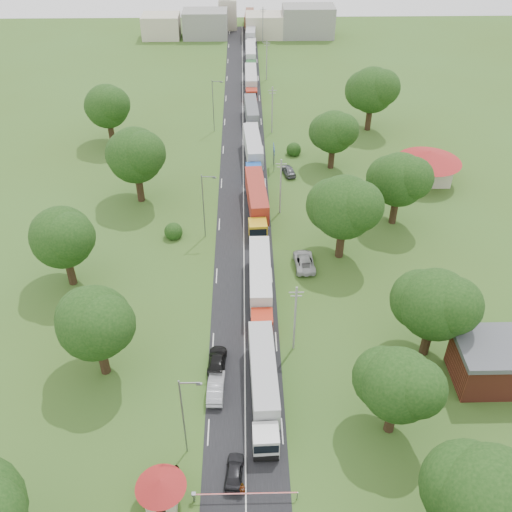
{
  "coord_description": "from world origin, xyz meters",
  "views": [
    {
      "loc": [
        0.31,
        -51.7,
        47.28
      ],
      "look_at": [
        1.57,
        6.27,
        3.0
      ],
      "focal_mm": 40.0,
      "sensor_mm": 36.0,
      "label": 1
    }
  ],
  "objects_px": {
    "boom_barrier": "(230,495)",
    "car_lane_front": "(234,471)",
    "pedestrian_near": "(242,490)",
    "guard_booth": "(161,488)",
    "info_sign": "(274,152)",
    "truck_0": "(264,383)",
    "car_lane_mid": "(216,387)"
  },
  "relations": [
    {
      "from": "boom_barrier",
      "to": "car_lane_front",
      "type": "xyz_separation_m",
      "value": [
        0.36,
        2.35,
        -0.22
      ]
    },
    {
      "from": "pedestrian_near",
      "to": "guard_booth",
      "type": "bearing_deg",
      "value": -174.36
    },
    {
      "from": "boom_barrier",
      "to": "guard_booth",
      "type": "bearing_deg",
      "value": -179.99
    },
    {
      "from": "info_sign",
      "to": "car_lane_front",
      "type": "relative_size",
      "value": 1.04
    },
    {
      "from": "info_sign",
      "to": "car_lane_front",
      "type": "bearing_deg",
      "value": -96.14
    },
    {
      "from": "car_lane_front",
      "to": "info_sign",
      "type": "bearing_deg",
      "value": -90.63
    },
    {
      "from": "boom_barrier",
      "to": "car_lane_front",
      "type": "relative_size",
      "value": 2.33
    },
    {
      "from": "truck_0",
      "to": "car_lane_mid",
      "type": "xyz_separation_m",
      "value": [
        -4.9,
        0.69,
        -1.38
      ]
    },
    {
      "from": "guard_booth",
      "to": "truck_0",
      "type": "relative_size",
      "value": 0.3
    },
    {
      "from": "boom_barrier",
      "to": "pedestrian_near",
      "type": "xyz_separation_m",
      "value": [
        1.08,
        0.5,
        -0.1
      ]
    },
    {
      "from": "car_lane_front",
      "to": "guard_booth",
      "type": "bearing_deg",
      "value": 26.26
    },
    {
      "from": "info_sign",
      "to": "truck_0",
      "type": "height_order",
      "value": "info_sign"
    },
    {
      "from": "info_sign",
      "to": "car_lane_mid",
      "type": "distance_m",
      "value": 48.85
    },
    {
      "from": "car_lane_mid",
      "to": "pedestrian_near",
      "type": "xyz_separation_m",
      "value": [
        2.72,
        -11.39,
        0.01
      ]
    },
    {
      "from": "boom_barrier",
      "to": "info_sign",
      "type": "bearing_deg",
      "value": 83.76
    },
    {
      "from": "guard_booth",
      "to": "car_lane_mid",
      "type": "xyz_separation_m",
      "value": [
        4.2,
        11.89,
        -1.39
      ]
    },
    {
      "from": "info_sign",
      "to": "guard_booth",
      "type": "bearing_deg",
      "value": -101.68
    },
    {
      "from": "guard_booth",
      "to": "info_sign",
      "type": "height_order",
      "value": "info_sign"
    },
    {
      "from": "info_sign",
      "to": "car_lane_mid",
      "type": "bearing_deg",
      "value": -99.67
    },
    {
      "from": "info_sign",
      "to": "car_lane_front",
      "type": "xyz_separation_m",
      "value": [
        -6.2,
        -57.65,
        -2.33
      ]
    },
    {
      "from": "car_lane_mid",
      "to": "boom_barrier",
      "type": "bearing_deg",
      "value": 99.97
    },
    {
      "from": "car_lane_mid",
      "to": "info_sign",
      "type": "bearing_deg",
      "value": -97.56
    },
    {
      "from": "guard_booth",
      "to": "info_sign",
      "type": "distance_m",
      "value": 61.27
    },
    {
      "from": "car_lane_front",
      "to": "car_lane_mid",
      "type": "distance_m",
      "value": 9.75
    },
    {
      "from": "car_lane_front",
      "to": "boom_barrier",
      "type": "bearing_deg",
      "value": 86.85
    },
    {
      "from": "truck_0",
      "to": "guard_booth",
      "type": "bearing_deg",
      "value": -129.1
    },
    {
      "from": "car_lane_front",
      "to": "pedestrian_near",
      "type": "relative_size",
      "value": 2.5
    },
    {
      "from": "car_lane_mid",
      "to": "guard_booth",
      "type": "bearing_deg",
      "value": 72.66
    },
    {
      "from": "guard_booth",
      "to": "pedestrian_near",
      "type": "distance_m",
      "value": 7.07
    },
    {
      "from": "boom_barrier",
      "to": "truck_0",
      "type": "height_order",
      "value": "truck_0"
    },
    {
      "from": "info_sign",
      "to": "car_lane_mid",
      "type": "xyz_separation_m",
      "value": [
        -8.2,
        -48.11,
        -2.22
      ]
    },
    {
      "from": "guard_booth",
      "to": "pedestrian_near",
      "type": "height_order",
      "value": "guard_booth"
    }
  ]
}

